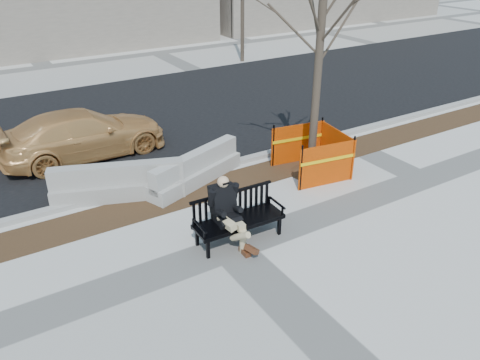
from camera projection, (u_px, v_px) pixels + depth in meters
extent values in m
plane|color=beige|center=(230.00, 247.00, 10.32)|extent=(120.00, 120.00, 0.00)
cube|color=#47301C|center=(178.00, 197.00, 12.28)|extent=(40.00, 1.20, 0.02)
cube|color=black|center=(104.00, 125.00, 16.97)|extent=(60.00, 10.40, 0.01)
cube|color=#9E9B93|center=(163.00, 181.00, 12.97)|extent=(60.00, 0.25, 0.12)
imported|color=tan|center=(87.00, 156.00, 14.60)|extent=(4.98, 2.20, 1.42)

